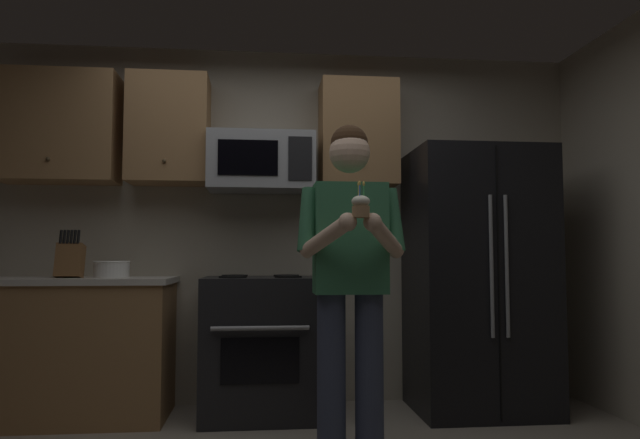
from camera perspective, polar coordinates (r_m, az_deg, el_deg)
The scene contains 10 objects.
wall_back at distance 4.36m, azimuth -3.84°, elevation -0.50°, with size 4.40×0.10×2.60m, color #B7AD99.
oven_range at distance 4.00m, azimuth -5.89°, elevation -12.22°, with size 0.76×0.70×0.93m.
microwave at distance 4.13m, azimuth -5.77°, elevation 5.57°, with size 0.74×0.41×0.40m.
refrigerator at distance 4.20m, azimuth 15.19°, elevation -5.70°, with size 0.90×0.75×1.80m.
cabinet_row_upper at distance 4.27m, azimuth -13.58°, elevation 8.50°, with size 2.78×0.36×0.76m.
counter_left at distance 4.22m, azimuth -24.19°, elevation -11.45°, with size 1.44×0.66×0.92m.
knife_block at distance 4.12m, azimuth -23.33°, elevation -3.65°, with size 0.16×0.15×0.32m.
bowl_large_white at distance 4.12m, azimuth -19.77°, elevation -4.56°, with size 0.24×0.24×0.11m.
person at distance 3.07m, azimuth 2.99°, elevation -4.76°, with size 0.60×0.48×1.76m.
cupcake at distance 2.75m, azimuth 4.02°, elevation 1.35°, with size 0.09×0.09×0.17m.
Camera 1 is at (-0.15, -2.60, 1.04)m, focal length 32.61 mm.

